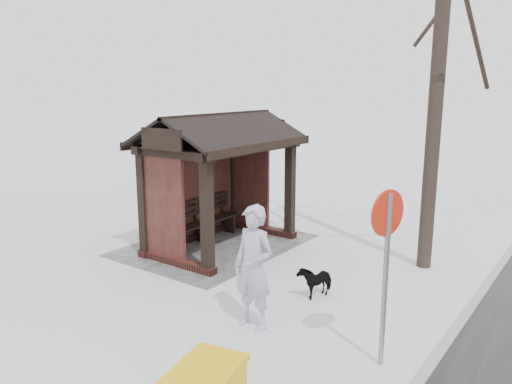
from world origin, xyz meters
TOP-DOWN VIEW (x-y plane):
  - ground at (0.00, 0.00)m, footprint 120.00×120.00m
  - kerb at (0.00, 5.50)m, footprint 120.00×0.15m
  - trampled_patch at (0.00, -0.20)m, footprint 4.20×3.20m
  - bus_shelter at (0.00, -0.16)m, footprint 3.60×2.40m
  - pedestrian at (2.71, 2.91)m, footprint 0.51×0.74m
  - dog at (1.12, 3.10)m, footprint 0.74×0.46m
  - road_sign at (2.56, 4.92)m, footprint 0.60×0.20m

SIDE VIEW (x-z plane):
  - ground at x=0.00m, z-range 0.00..0.00m
  - trampled_patch at x=0.00m, z-range 0.00..0.02m
  - kerb at x=0.00m, z-range -0.02..0.04m
  - dog at x=1.12m, z-range 0.00..0.58m
  - pedestrian at x=2.71m, z-range 0.00..1.94m
  - road_sign at x=2.56m, z-range 0.53..2.94m
  - bus_shelter at x=0.00m, z-range 0.62..3.71m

